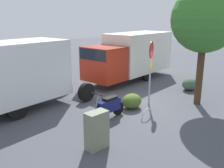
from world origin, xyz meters
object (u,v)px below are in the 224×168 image
box_truck_near (130,55)px  motorcycle (108,107)px  street_tree (205,20)px  stop_sign (151,63)px  bike_rack_hoop (147,118)px  utility_cabinet (97,130)px

box_truck_near → motorcycle: size_ratio=4.77×
motorcycle → street_tree: 5.60m
stop_sign → bike_rack_hoop: (1.35, 0.85, -1.95)m
box_truck_near → street_tree: bearing=72.6°
box_truck_near → utility_cabinet: box_truck_near is taller
utility_cabinet → bike_rack_hoop: 3.07m
motorcycle → street_tree: bearing=157.2°
box_truck_near → street_tree: (1.35, 5.22, 2.20)m
street_tree → stop_sign: bearing=-43.0°
utility_cabinet → bike_rack_hoop: (-3.00, -0.29, -0.60)m
motorcycle → street_tree: size_ratio=0.34×
stop_sign → bike_rack_hoop: stop_sign is taller
stop_sign → motorcycle: bearing=-4.9°
street_tree → bike_rack_hoop: (3.02, -0.70, -3.83)m
utility_cabinet → street_tree: bearing=176.0°
utility_cabinet → bike_rack_hoop: utility_cabinet is taller
stop_sign → bike_rack_hoop: bearing=32.1°
box_truck_near → motorcycle: (5.50, 3.46, -1.11)m
street_tree → bike_rack_hoop: size_ratio=6.25×
bike_rack_hoop → motorcycle: bearing=-43.2°
motorcycle → bike_rack_hoop: size_ratio=2.13×
street_tree → utility_cabinet: street_tree is taller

